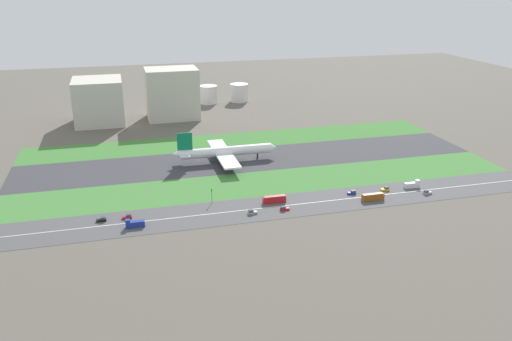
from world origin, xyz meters
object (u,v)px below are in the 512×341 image
at_px(fuel_tank_west, 208,94).
at_px(truck_0, 135,224).
at_px(traffic_light, 212,195).
at_px(fuel_tank_centre, 239,93).
at_px(car_0, 352,193).
at_px(car_4, 427,193).
at_px(car_1, 252,212).
at_px(hangar_building, 172,94).
at_px(truck_1, 412,185).
at_px(bus_0, 373,197).
at_px(car_3, 385,189).
at_px(terminal_building, 99,101).
at_px(bus_1, 274,199).
at_px(car_6, 102,220).
at_px(car_5, 284,209).
at_px(car_2, 128,217).
at_px(airliner, 224,152).

bearing_deg(fuel_tank_west, truck_0, -107.79).
bearing_deg(traffic_light, fuel_tank_centre, 73.31).
bearing_deg(car_0, car_4, -14.91).
height_order(car_1, hangar_building, hangar_building).
bearing_deg(truck_1, bus_0, -160.46).
bearing_deg(car_3, terminal_building, 128.78).
xyz_separation_m(bus_1, fuel_tank_centre, (35.65, 227.00, 6.12)).
bearing_deg(bus_0, car_6, -4.35).
distance_m(car_6, car_5, 85.46).
bearing_deg(car_5, truck_1, -172.39).
height_order(car_6, fuel_tank_west, fuel_tank_west).
bearing_deg(hangar_building, truck_1, -59.80).
height_order(car_6, car_5, same).
bearing_deg(bus_1, car_2, 180.00).
distance_m(bus_0, bus_1, 49.72).
distance_m(bus_1, terminal_building, 201.48).
bearing_deg(airliner, car_3, -43.10).
relative_size(bus_0, truck_1, 1.38).
xyz_separation_m(airliner, hangar_building, (-17.47, 114.00, 13.49)).
height_order(car_0, car_1, same).
bearing_deg(terminal_building, fuel_tank_centre, 20.44).
distance_m(bus_1, hangar_building, 185.17).
bearing_deg(car_0, car_3, 0.00).
bearing_deg(car_0, hangar_building, 111.32).
xyz_separation_m(airliner, fuel_tank_west, (19.06, 159.00, 1.60)).
relative_size(car_2, car_5, 1.00).
relative_size(bus_0, traffic_light, 1.61).
bearing_deg(car_6, bus_1, -0.00).
relative_size(truck_0, car_4, 1.91).
xyz_separation_m(truck_1, car_3, (-15.78, 0.00, -0.75)).
relative_size(car_4, hangar_building, 0.11).
xyz_separation_m(car_2, car_4, (150.92, -10.00, 0.00)).
xyz_separation_m(airliner, car_3, (72.67, -68.00, -5.31)).
distance_m(car_5, hangar_building, 195.40).
distance_m(airliner, car_2, 90.70).
bearing_deg(car_2, car_6, 180.00).
height_order(car_2, car_1, same).
bearing_deg(bus_0, fuel_tank_west, -80.14).
bearing_deg(truck_0, bus_0, -180.00).
relative_size(truck_1, car_5, 1.91).
bearing_deg(hangar_building, car_0, -68.68).
relative_size(car_1, traffic_light, 0.61).
distance_m(bus_1, car_6, 82.87).
bearing_deg(car_2, hangar_building, 76.91).
bearing_deg(bus_1, traffic_light, 165.09).
bearing_deg(bus_1, car_3, 0.00).
xyz_separation_m(car_6, hangar_building, (53.83, 182.00, 18.80)).
xyz_separation_m(truck_1, car_5, (-74.88, -10.00, -0.75)).
xyz_separation_m(car_3, hangar_building, (-90.14, 182.00, 18.80)).
distance_m(car_0, truck_0, 111.01).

